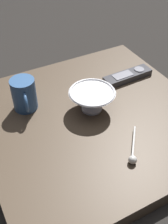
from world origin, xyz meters
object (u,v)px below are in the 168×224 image
object	(u,v)px
coffee_mug	(24,95)
teaspoon	(133,155)
cereal_bowl	(92,99)
tv_remote_near	(128,76)

from	to	relation	value
coffee_mug	teaspoon	size ratio (longest dim) A/B	1.01
cereal_bowl	coffee_mug	distance (m)	0.20
tv_remote_near	cereal_bowl	bearing A→B (deg)	23.67
tv_remote_near	teaspoon	bearing A→B (deg)	57.24
coffee_mug	cereal_bowl	bearing A→B (deg)	150.19
coffee_mug	tv_remote_near	bearing A→B (deg)	177.35
coffee_mug	tv_remote_near	xyz separation A→B (m)	(-0.37, 0.02, -0.04)
cereal_bowl	tv_remote_near	bearing A→B (deg)	-156.33
teaspoon	tv_remote_near	size ratio (longest dim) A/B	0.60
teaspoon	tv_remote_near	world-z (taller)	tv_remote_near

